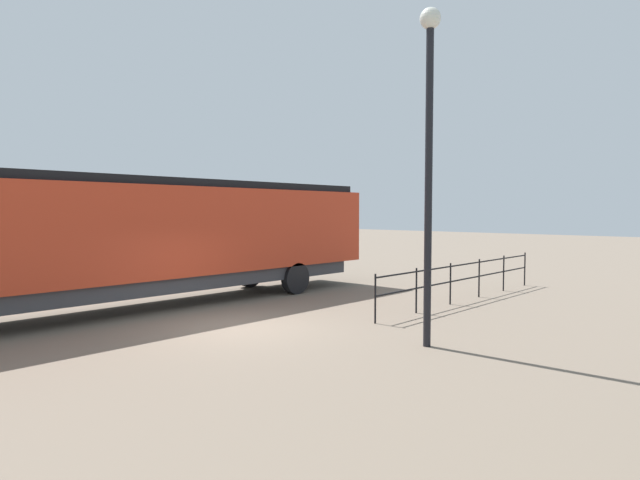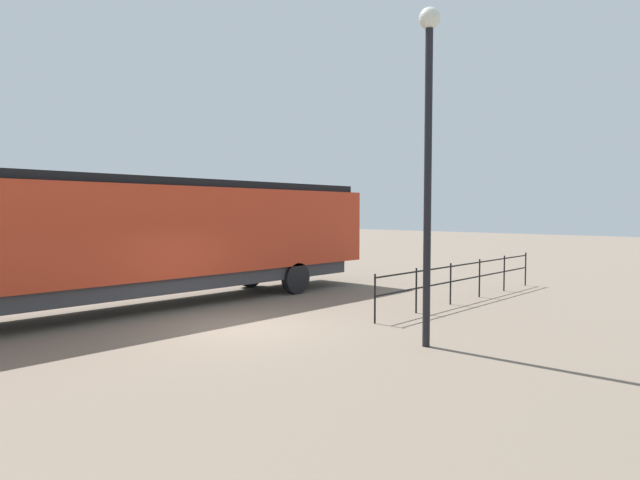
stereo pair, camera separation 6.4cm
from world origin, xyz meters
The scene contains 4 objects.
ground_plane centered at (0.00, 0.00, 0.00)m, with size 120.00×120.00×0.00m, color #756656.
locomotive centered at (-4.14, -0.74, 2.20)m, with size 2.84×18.76×3.88m.
lamp_post centered at (4.42, 1.59, 4.59)m, with size 0.45×0.45×7.15m.
platform_fence centered at (2.20, 7.54, 0.84)m, with size 0.05×9.73×1.30m.
Camera 2 is at (10.49, -8.21, 2.91)m, focal length 29.86 mm.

